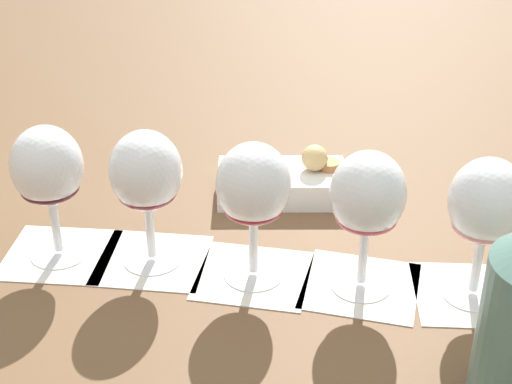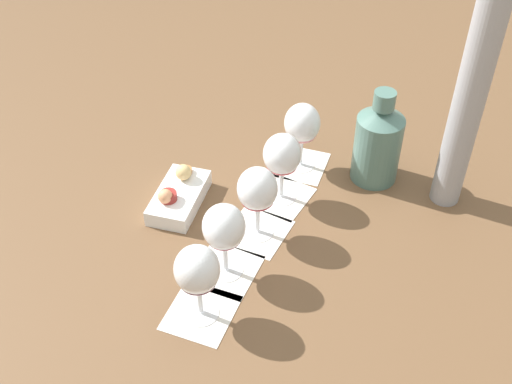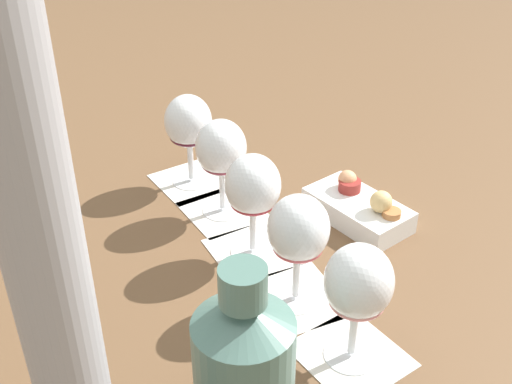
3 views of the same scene
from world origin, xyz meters
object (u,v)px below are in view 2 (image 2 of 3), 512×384
Objects in this scene: wine_glass_3 at (224,230)px; snack_dish at (179,195)px; wine_glass_2 at (257,191)px; wine_glass_0 at (302,126)px; wine_glass_4 at (197,273)px; wine_glass_1 at (282,157)px; ceramic_vase at (378,142)px.

wine_glass_3 reaches higher than snack_dish.
wine_glass_2 reaches higher than snack_dish.
wine_glass_4 is at bearing 45.58° from wine_glass_0.
wine_glass_0 is 1.00× the size of wine_glass_1.
snack_dish is at bearing 7.25° from wine_glass_0.
wine_glass_3 and wine_glass_4 have the same top height.
wine_glass_3 is 0.11m from wine_glass_4.
wine_glass_2 is 1.00× the size of wine_glass_4.
snack_dish is (-0.03, -0.28, -0.08)m from wine_glass_4.
wine_glass_2 is 1.00× the size of wine_glass_3.
wine_glass_4 is at bearing 44.88° from wine_glass_2.
wine_glass_1 reaches higher than snack_dish.
wine_glass_3 is 0.22m from snack_dish.
wine_glass_0 and wine_glass_2 have the same top height.
ceramic_vase is at bearing 146.76° from wine_glass_0.
wine_glass_1 is (0.08, 0.08, -0.00)m from wine_glass_0.
wine_glass_3 is (0.17, 0.16, -0.00)m from wine_glass_1.
wine_glass_3 is 0.41m from ceramic_vase.
wine_glass_2 is at bearing 14.68° from ceramic_vase.
wine_glass_4 is 0.72× the size of ceramic_vase.
ceramic_vase reaches higher than snack_dish.
wine_glass_3 is 0.85× the size of snack_dish.
wine_glass_0 is 0.23m from wine_glass_2.
wine_glass_1 is 0.11m from wine_glass_2.
ceramic_vase is at bearing -157.89° from wine_glass_3.
wine_glass_1 is 1.00× the size of wine_glass_3.
wine_glass_0 is 0.16m from ceramic_vase.
wine_glass_1 is 0.23m from snack_dish.
ceramic_vase is (-0.45, -0.23, -0.01)m from wine_glass_4.
wine_glass_1 is 0.85× the size of snack_dish.
wine_glass_0 is 0.34m from wine_glass_3.
wine_glass_0 reaches higher than snack_dish.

